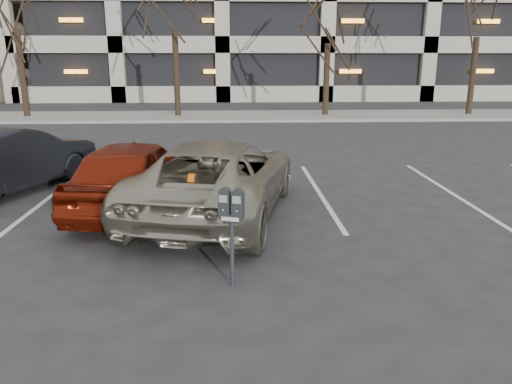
{
  "coord_description": "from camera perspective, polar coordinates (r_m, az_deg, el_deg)",
  "views": [
    {
      "loc": [
        -0.41,
        -7.81,
        2.8
      ],
      "look_at": [
        -0.12,
        -1.46,
        1.07
      ],
      "focal_mm": 35.0,
      "sensor_mm": 36.0,
      "label": 1
    }
  ],
  "objects": [
    {
      "name": "ground",
      "position": [
        8.31,
        0.35,
        -4.46
      ],
      "size": [
        140.0,
        140.0,
        0.0
      ],
      "primitive_type": "plane",
      "color": "#28282B",
      "rests_on": "ground"
    },
    {
      "name": "car_red",
      "position": [
        9.62,
        -13.85,
        2.03
      ],
      "size": [
        2.08,
        4.14,
        1.35
      ],
      "primitive_type": "imported",
      "rotation": [
        0.0,
        0.0,
        3.02
      ],
      "color": "maroon",
      "rests_on": "ground"
    },
    {
      "name": "stall_lines",
      "position": [
        10.54,
        -7.93,
        -0.29
      ],
      "size": [
        16.9,
        5.2,
        0.0
      ],
      "color": "silver",
      "rests_on": "ground"
    },
    {
      "name": "sidewalk",
      "position": [
        23.97,
        -1.66,
        8.67
      ],
      "size": [
        80.0,
        4.0,
        0.12
      ],
      "primitive_type": "cube",
      "color": "gray",
      "rests_on": "ground"
    },
    {
      "name": "suv_silver",
      "position": [
        9.01,
        -4.52,
        1.63
      ],
      "size": [
        3.32,
        5.35,
        1.39
      ],
      "rotation": [
        0.0,
        0.0,
        2.92
      ],
      "color": "#A9A490",
      "rests_on": "ground"
    },
    {
      "name": "parking_meter",
      "position": [
        6.08,
        -2.83,
        -2.44
      ],
      "size": [
        0.34,
        0.21,
        1.25
      ],
      "rotation": [
        0.0,
        0.0,
        -0.31
      ],
      "color": "black",
      "rests_on": "ground"
    },
    {
      "name": "car_dark",
      "position": [
        11.86,
        -26.44,
        3.4
      ],
      "size": [
        2.91,
        4.45,
        1.39
      ],
      "primitive_type": "imported",
      "rotation": [
        0.0,
        0.0,
        2.76
      ],
      "color": "black",
      "rests_on": "ground"
    }
  ]
}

